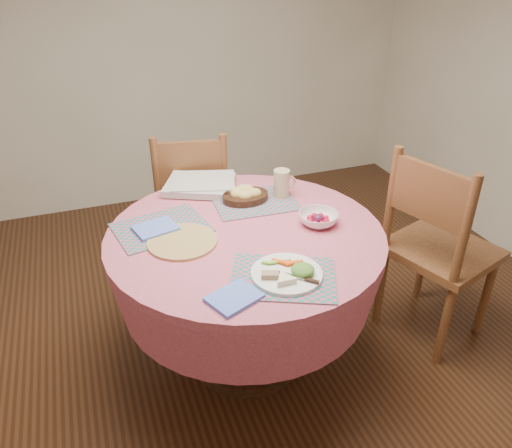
# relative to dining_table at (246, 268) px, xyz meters

# --- Properties ---
(ground) EXTENTS (4.00, 4.00, 0.00)m
(ground) POSITION_rel_dining_table_xyz_m (0.00, 0.00, -0.56)
(ground) COLOR #331C0F
(ground) RESTS_ON ground
(dining_table) EXTENTS (1.24, 1.24, 0.75)m
(dining_table) POSITION_rel_dining_table_xyz_m (0.00, 0.00, 0.00)
(dining_table) COLOR #C85D6C
(dining_table) RESTS_ON ground
(chair_right) EXTENTS (0.59, 0.61, 1.05)m
(chair_right) POSITION_rel_dining_table_xyz_m (0.96, -0.13, -0.01)
(chair_right) COLOR brown
(chair_right) RESTS_ON ground
(chair_back) EXTENTS (0.53, 0.51, 0.97)m
(chair_back) POSITION_rel_dining_table_xyz_m (-0.06, 0.82, -0.05)
(chair_back) COLOR brown
(chair_back) RESTS_ON ground
(placemat_front) EXTENTS (0.49, 0.44, 0.01)m
(placemat_front) POSITION_rel_dining_table_xyz_m (0.02, -0.38, 0.20)
(placemat_front) COLOR #167C68
(placemat_front) RESTS_ON dining_table
(placemat_left) EXTENTS (0.45, 0.37, 0.01)m
(placemat_left) POSITION_rel_dining_table_xyz_m (-0.34, 0.16, 0.20)
(placemat_left) COLOR #167C68
(placemat_left) RESTS_ON dining_table
(placemat_back) EXTENTS (0.42, 0.32, 0.01)m
(placemat_back) POSITION_rel_dining_table_xyz_m (0.14, 0.25, 0.20)
(placemat_back) COLOR #167C68
(placemat_back) RESTS_ON dining_table
(wicker_trivet) EXTENTS (0.30, 0.30, 0.01)m
(wicker_trivet) POSITION_rel_dining_table_xyz_m (-0.28, 0.01, 0.20)
(wicker_trivet) COLOR olive
(wicker_trivet) RESTS_ON dining_table
(napkin_near) EXTENTS (0.22, 0.20, 0.01)m
(napkin_near) POSITION_rel_dining_table_xyz_m (-0.19, -0.44, 0.20)
(napkin_near) COLOR #5777E1
(napkin_near) RESTS_ON dining_table
(napkin_far) EXTENTS (0.21, 0.18, 0.01)m
(napkin_far) POSITION_rel_dining_table_xyz_m (-0.37, 0.14, 0.21)
(napkin_far) COLOR #5777E1
(napkin_far) RESTS_ON placemat_left
(dinner_plate) EXTENTS (0.28, 0.28, 0.05)m
(dinner_plate) POSITION_rel_dining_table_xyz_m (0.05, -0.38, 0.22)
(dinner_plate) COLOR white
(dinner_plate) RESTS_ON placemat_front
(bread_bowl) EXTENTS (0.23, 0.23, 0.08)m
(bread_bowl) POSITION_rel_dining_table_xyz_m (0.10, 0.28, 0.23)
(bread_bowl) COLOR black
(bread_bowl) RESTS_ON placemat_back
(latte_mug) EXTENTS (0.12, 0.08, 0.14)m
(latte_mug) POSITION_rel_dining_table_xyz_m (0.28, 0.27, 0.27)
(latte_mug) COLOR tan
(latte_mug) RESTS_ON placemat_back
(fruit_bowl) EXTENTS (0.20, 0.20, 0.06)m
(fruit_bowl) POSITION_rel_dining_table_xyz_m (0.33, -0.05, 0.22)
(fruit_bowl) COLOR white
(fruit_bowl) RESTS_ON dining_table
(newspaper_stack) EXTENTS (0.42, 0.39, 0.04)m
(newspaper_stack) POSITION_rel_dining_table_xyz_m (-0.08, 0.49, 0.22)
(newspaper_stack) COLOR silver
(newspaper_stack) RESTS_ON dining_table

